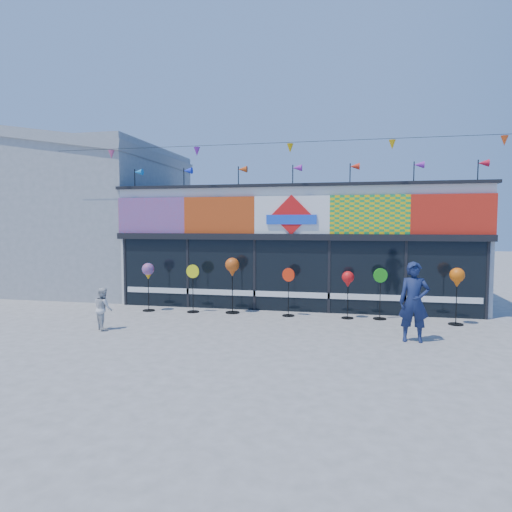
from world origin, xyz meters
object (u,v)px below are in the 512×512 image
(spinner_1, at_px, (193,287))
(spinner_5, at_px, (380,292))
(spinner_3, at_px, (288,291))
(spinner_6, at_px, (457,279))
(spinner_2, at_px, (232,269))
(spinner_0, at_px, (148,273))
(spinner_4, at_px, (348,281))
(child, at_px, (103,309))
(adult_man, at_px, (414,302))

(spinner_1, relative_size, spinner_5, 1.01)
(spinner_5, bearing_deg, spinner_3, -177.79)
(spinner_1, height_order, spinner_6, spinner_6)
(spinner_6, bearing_deg, spinner_2, 177.22)
(spinner_0, xyz_separation_m, spinner_4, (6.31, 0.15, -0.11))
(spinner_4, distance_m, child, 6.97)
(spinner_4, xyz_separation_m, child, (-6.35, -2.82, -0.57))
(spinner_5, distance_m, spinner_6, 2.12)
(spinner_1, bearing_deg, spinner_2, 6.20)
(child, bearing_deg, spinner_3, -106.24)
(child, bearing_deg, spinner_5, -115.96)
(spinner_4, bearing_deg, spinner_0, -178.64)
(spinner_6, relative_size, adult_man, 0.84)
(spinner_4, bearing_deg, spinner_1, -179.32)
(spinner_3, bearing_deg, spinner_6, -2.63)
(spinner_3, bearing_deg, adult_man, -35.26)
(child, bearing_deg, spinner_6, -122.21)
(spinner_0, bearing_deg, spinner_2, 4.78)
(spinner_2, relative_size, spinner_5, 1.16)
(adult_man, bearing_deg, spinner_6, 59.32)
(spinner_2, height_order, spinner_5, spinner_2)
(spinner_0, xyz_separation_m, spinner_5, (7.25, 0.23, -0.44))
(spinner_0, height_order, spinner_4, spinner_0)
(spinner_2, relative_size, spinner_6, 1.10)
(spinner_2, distance_m, adult_man, 5.73)
(spinner_0, relative_size, spinner_2, 0.89)
(spinner_5, height_order, spinner_6, spinner_6)
(spinner_3, relative_size, spinner_6, 0.92)
(spinner_6, distance_m, child, 9.70)
(adult_man, bearing_deg, spinner_3, 147.00)
(spinner_1, distance_m, spinner_5, 5.77)
(adult_man, bearing_deg, spinner_4, 125.72)
(spinner_3, bearing_deg, spinner_1, -179.29)
(spinner_2, relative_size, child, 1.56)
(spinner_2, xyz_separation_m, spinner_5, (4.50, 0.01, -0.60))
(spinner_1, distance_m, adult_man, 6.82)
(spinner_2, xyz_separation_m, spinner_4, (3.57, -0.08, -0.27))
(spinner_5, distance_m, adult_man, 2.56)
(spinner_4, relative_size, spinner_6, 0.89)
(spinner_1, xyz_separation_m, spinner_2, (1.26, 0.14, 0.60))
(spinner_2, bearing_deg, spinner_4, -1.28)
(spinner_5, relative_size, child, 1.35)
(spinner_2, relative_size, spinner_4, 1.24)
(spinner_3, distance_m, child, 5.37)
(spinner_1, relative_size, spinner_4, 1.08)
(spinner_0, height_order, spinner_1, spinner_0)
(spinner_1, bearing_deg, spinner_4, 0.68)
(spinner_1, relative_size, spinner_3, 1.03)
(spinner_1, xyz_separation_m, spinner_4, (4.83, 0.06, 0.33))
(spinner_6, bearing_deg, spinner_0, 179.46)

